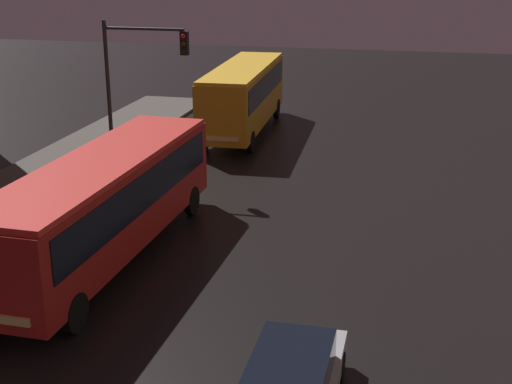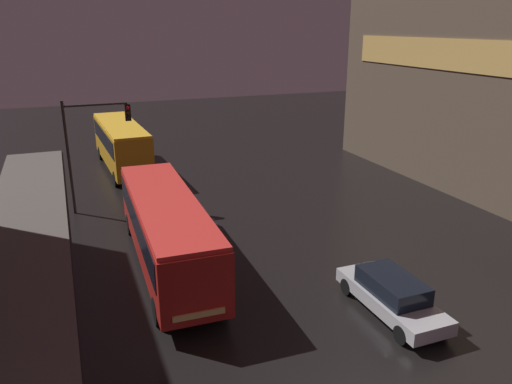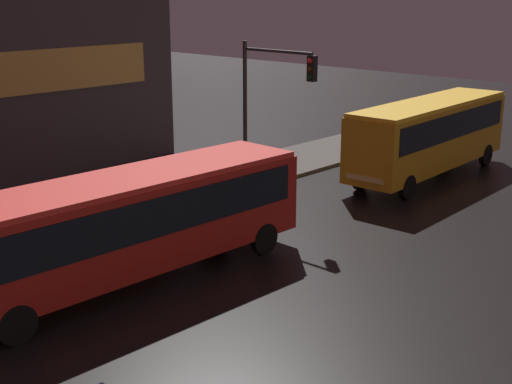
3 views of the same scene
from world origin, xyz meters
The scene contains 3 objects.
bus_near centered at (-3.10, 10.85, 1.92)m, with size 2.83×11.28×3.10m.
bus_far centered at (-2.96, 26.90, 2.06)m, with size 2.82×10.36×3.35m.
traffic_light_main centered at (-5.36, 19.04, 4.19)m, with size 3.50×0.35×6.17m.
Camera 1 is at (5.61, -7.20, 8.73)m, focal length 50.00 mm.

